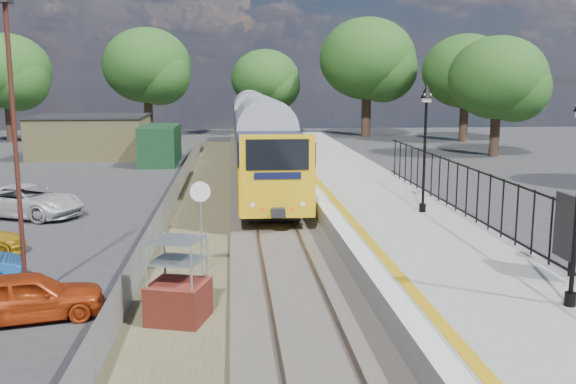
{
  "coord_description": "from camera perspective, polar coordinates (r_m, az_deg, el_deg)",
  "views": [
    {
      "loc": [
        -1.59,
        -16.41,
        5.61
      ],
      "look_at": [
        0.22,
        4.3,
        2.0
      ],
      "focal_mm": 40.0,
      "sensor_mm": 36.0,
      "label": 1
    }
  ],
  "objects": [
    {
      "name": "car_red",
      "position": [
        16.53,
        -22.09,
        -8.58
      ],
      "size": [
        3.7,
        2.21,
        1.18
      ],
      "primitive_type": "imported",
      "rotation": [
        0.0,
        0.0,
        1.82
      ],
      "color": "#A6340F",
      "rests_on": "ground"
    },
    {
      "name": "train",
      "position": [
        43.13,
        -2.88,
        5.49
      ],
      "size": [
        2.82,
        40.83,
        3.51
      ],
      "color": "gold",
      "rests_on": "ground"
    },
    {
      "name": "tree_line",
      "position": [
        58.5,
        -2.11,
        10.82
      ],
      "size": [
        56.8,
        43.8,
        11.88
      ],
      "color": "#332319",
      "rests_on": "ground"
    },
    {
      "name": "outbuilding",
      "position": [
        48.69,
        -16.07,
        4.65
      ],
      "size": [
        10.8,
        10.1,
        3.12
      ],
      "color": "#958A54",
      "rests_on": "ground"
    },
    {
      "name": "brick_plinth",
      "position": [
        15.28,
        -9.75,
        -7.92
      ],
      "size": [
        1.58,
        1.58,
        2.05
      ],
      "rotation": [
        0.0,
        0.0,
        -0.29
      ],
      "color": "maroon",
      "rests_on": "ground"
    },
    {
      "name": "track_bed",
      "position": [
        26.69,
        -2.49,
        -2.1
      ],
      "size": [
        5.9,
        80.0,
        0.29
      ],
      "color": "#473F38",
      "rests_on": "ground"
    },
    {
      "name": "wire_fence",
      "position": [
        28.97,
        -10.09,
        -0.27
      ],
      "size": [
        0.06,
        52.0,
        1.2
      ],
      "color": "#999EA3",
      "rests_on": "ground"
    },
    {
      "name": "speed_sign",
      "position": [
        18.13,
        -7.77,
        -1.89
      ],
      "size": [
        0.58,
        0.11,
        2.86
      ],
      "rotation": [
        0.0,
        0.0,
        -0.05
      ],
      "color": "#999EA3",
      "rests_on": "ground"
    },
    {
      "name": "car_white",
      "position": [
        28.81,
        -22.21,
        -0.75
      ],
      "size": [
        5.36,
        4.01,
        1.35
      ],
      "primitive_type": "imported",
      "rotation": [
        0.0,
        0.0,
        1.16
      ],
      "color": "silver",
      "rests_on": "ground"
    },
    {
      "name": "ground",
      "position": [
        17.42,
        0.52,
        -8.94
      ],
      "size": [
        120.0,
        120.0,
        0.0
      ],
      "primitive_type": "plane",
      "color": "#2D2D30",
      "rests_on": "ground"
    },
    {
      "name": "carpark_lamp",
      "position": [
        17.36,
        -23.13,
        4.73
      ],
      "size": [
        0.25,
        0.5,
        7.6
      ],
      "color": "#431D16",
      "rests_on": "ground"
    },
    {
      "name": "platform_edge",
      "position": [
        25.14,
        3.62,
        -0.96
      ],
      "size": [
        0.9,
        70.0,
        0.01
      ],
      "color": "silver",
      "rests_on": "platform"
    },
    {
      "name": "platform",
      "position": [
        25.61,
        8.18,
        -1.87
      ],
      "size": [
        5.0,
        70.0,
        0.9
      ],
      "primitive_type": "cube",
      "color": "gray",
      "rests_on": "ground"
    },
    {
      "name": "palisade_fence",
      "position": [
        20.69,
        18.26,
        -1.16
      ],
      "size": [
        0.12,
        26.0,
        2.0
      ],
      "color": "black",
      "rests_on": "platform"
    },
    {
      "name": "victorian_lamp_north",
      "position": [
        23.48,
        12.15,
        6.43
      ],
      "size": [
        0.44,
        0.44,
        4.6
      ],
      "color": "black",
      "rests_on": "platform"
    }
  ]
}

